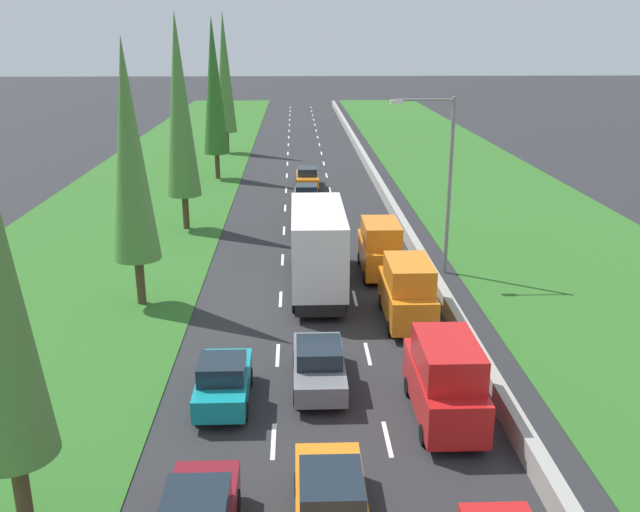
% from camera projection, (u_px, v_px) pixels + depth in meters
% --- Properties ---
extents(ground_plane, '(300.00, 300.00, 0.00)m').
position_uv_depth(ground_plane, '(306.00, 169.00, 64.24)').
color(ground_plane, '#28282B').
rests_on(ground_plane, ground).
extents(grass_verge_left, '(14.00, 140.00, 0.04)m').
position_uv_depth(grass_verge_left, '(168.00, 170.00, 63.80)').
color(grass_verge_left, '#2D6623').
rests_on(grass_verge_left, ground).
extents(grass_verge_right, '(14.00, 140.00, 0.04)m').
position_uv_depth(grass_verge_right, '(461.00, 168.00, 64.72)').
color(grass_verge_right, '#2D6623').
rests_on(grass_verge_right, ground).
extents(median_barrier, '(0.44, 120.00, 0.85)m').
position_uv_depth(median_barrier, '(368.00, 164.00, 64.30)').
color(median_barrier, '#9E9B93').
rests_on(median_barrier, ground).
extents(lane_markings, '(3.64, 116.00, 0.01)m').
position_uv_depth(lane_markings, '(306.00, 169.00, 64.24)').
color(lane_markings, white).
rests_on(lane_markings, ground).
extents(orange_sedan_centre_lane, '(1.82, 4.50, 1.64)m').
position_uv_depth(orange_sedan_centre_lane, '(331.00, 502.00, 17.28)').
color(orange_sedan_centre_lane, orange).
rests_on(orange_sedan_centre_lane, ground).
extents(grey_sedan_centre_lane, '(1.82, 4.50, 1.64)m').
position_uv_depth(grey_sedan_centre_lane, '(319.00, 365.00, 24.48)').
color(grey_sedan_centre_lane, slate).
rests_on(grey_sedan_centre_lane, ground).
extents(white_box_truck_centre_lane, '(2.46, 9.40, 4.18)m').
position_uv_depth(white_box_truck_centre_lane, '(317.00, 245.00, 33.57)').
color(white_box_truck_centre_lane, black).
rests_on(white_box_truck_centre_lane, ground).
extents(red_van_right_lane, '(1.96, 4.90, 2.82)m').
position_uv_depth(red_van_right_lane, '(445.00, 380.00, 22.16)').
color(red_van_right_lane, red).
rests_on(red_van_right_lane, ground).
extents(black_sedan_centre_lane, '(1.82, 4.50, 1.64)m').
position_uv_depth(black_sedan_centre_lane, '(309.00, 221.00, 43.40)').
color(black_sedan_centre_lane, black).
rests_on(black_sedan_centre_lane, ground).
extents(grey_hatchback_centre_lane, '(1.74, 3.90, 1.72)m').
position_uv_depth(grey_hatchback_centre_lane, '(306.00, 196.00, 49.72)').
color(grey_hatchback_centre_lane, slate).
rests_on(grey_hatchback_centre_lane, ground).
extents(orange_sedan_centre_lane_sixth, '(1.82, 4.50, 1.64)m').
position_uv_depth(orange_sedan_centre_lane_sixth, '(307.00, 177.00, 56.45)').
color(orange_sedan_centre_lane_sixth, orange).
rests_on(orange_sedan_centre_lane_sixth, ground).
extents(orange_van_right_lane, '(1.96, 4.90, 2.82)m').
position_uv_depth(orange_van_right_lane, '(407.00, 291.00, 29.77)').
color(orange_van_right_lane, orange).
rests_on(orange_van_right_lane, ground).
extents(orange_van_right_lane_fourth, '(1.96, 4.90, 2.82)m').
position_uv_depth(orange_van_right_lane_fourth, '(380.00, 248.00, 35.84)').
color(orange_van_right_lane_fourth, orange).
rests_on(orange_van_right_lane_fourth, ground).
extents(teal_hatchback_left_lane, '(1.74, 3.90, 1.72)m').
position_uv_depth(teal_hatchback_left_lane, '(223.00, 381.00, 23.27)').
color(teal_hatchback_left_lane, teal).
rests_on(teal_hatchback_left_lane, ground).
extents(poplar_tree_second, '(2.10, 2.10, 11.90)m').
position_uv_depth(poplar_tree_second, '(130.00, 153.00, 30.12)').
color(poplar_tree_second, '#4C3823').
rests_on(poplar_tree_second, ground).
extents(poplar_tree_third, '(2.13, 2.13, 13.29)m').
position_uv_depth(poplar_tree_third, '(179.00, 106.00, 42.30)').
color(poplar_tree_third, '#4C3823').
rests_on(poplar_tree_third, ground).
extents(poplar_tree_fourth, '(2.14, 2.14, 13.45)m').
position_uv_depth(poplar_tree_fourth, '(214.00, 86.00, 57.71)').
color(poplar_tree_fourth, '#4C3823').
rests_on(poplar_tree_fourth, ground).
extents(poplar_tree_fifth, '(2.16, 2.16, 14.20)m').
position_uv_depth(poplar_tree_fifth, '(224.00, 73.00, 70.68)').
color(poplar_tree_fifth, '#4C3823').
rests_on(poplar_tree_fifth, ground).
extents(street_light_mast, '(3.20, 0.28, 9.00)m').
position_uv_depth(street_light_mast, '(443.00, 174.00, 34.85)').
color(street_light_mast, gray).
rests_on(street_light_mast, ground).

